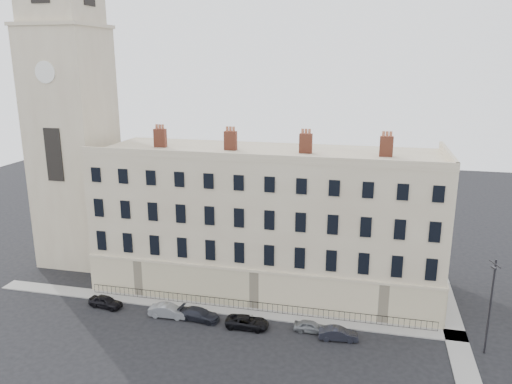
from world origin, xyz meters
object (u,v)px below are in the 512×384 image
car_c (199,314)px  car_e (311,326)px  car_d (247,322)px  streetlamp (490,303)px  car_b (168,311)px  car_a (106,302)px  car_f (338,334)px

car_c → car_e: bearing=-82.1°
car_d → car_e: 5.90m
streetlamp → car_b: bearing=161.9°
car_a → car_e: 20.82m
car_f → streetlamp: (12.30, 0.63, 4.18)m
car_a → streetlamp: size_ratio=0.41×
car_b → streetlamp: 29.02m
car_d → car_f: size_ratio=1.16×
streetlamp → car_f: bearing=164.3°
car_e → car_f: 2.70m
car_b → car_c: 3.13m
car_a → streetlamp: streetlamp is taller
car_a → car_d: bearing=-84.2°
car_f → car_d: bearing=83.0°
car_b → car_d: (7.97, -0.22, -0.06)m
car_c → car_d: (4.85, -0.33, -0.02)m
car_d → streetlamp: streetlamp is taller
car_c → streetlamp: bearing=-83.4°
car_b → car_c: car_b is taller
car_c → car_f: (13.30, -0.49, -0.01)m
car_e → streetlamp: 15.47m
car_d → car_c: bearing=85.0°
car_e → car_a: bearing=90.8°
car_a → car_f: car_a is taller
car_b → car_e: size_ratio=1.22×
car_c → car_d: 4.86m
car_b → car_f: bearing=-93.6°
car_e → streetlamp: (14.88, -0.15, 4.22)m
car_b → car_e: car_b is taller
car_f → car_b: bearing=82.7°
car_c → car_e: size_ratio=1.29×
car_d → car_f: bearing=-92.2°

